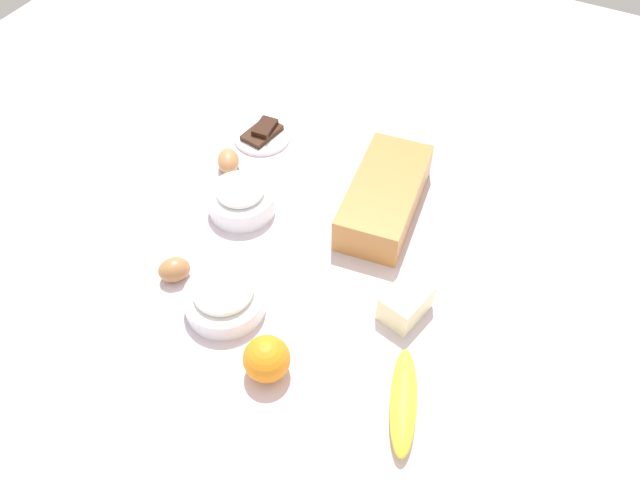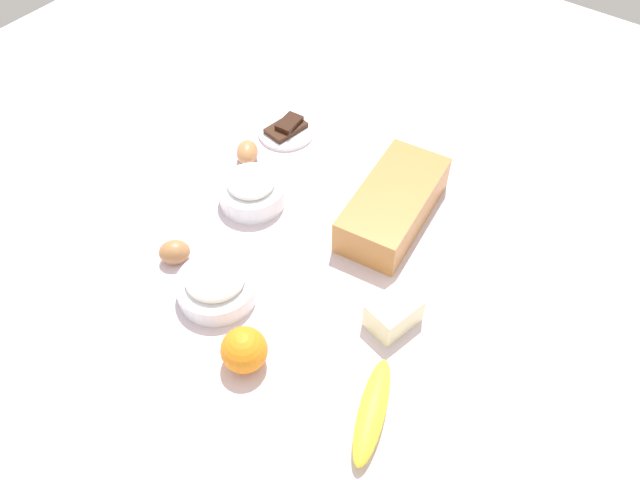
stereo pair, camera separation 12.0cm
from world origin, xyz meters
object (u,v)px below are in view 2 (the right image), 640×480
object	(u,v)px
egg_beside_bowl	(175,252)
chocolate_plate	(286,130)
flour_bowl	(216,284)
butter_block	(394,313)
sugar_bowl	(252,190)
banana	(372,411)
orange_fruit	(244,350)
loaf_pan	(393,204)
egg_near_butter	(247,152)

from	to	relation	value
egg_beside_bowl	chocolate_plate	bearing A→B (deg)	8.49
flour_bowl	butter_block	xyz separation A→B (m)	(0.14, -0.29, -0.00)
butter_block	egg_beside_bowl	bearing A→B (deg)	107.12
sugar_bowl	banana	distance (m)	0.53
banana	egg_beside_bowl	bearing A→B (deg)	84.77
flour_bowl	sugar_bowl	world-z (taller)	sugar_bowl
sugar_bowl	butter_block	distance (m)	0.41
orange_fruit	butter_block	bearing A→B (deg)	-36.11
loaf_pan	orange_fruit	xyz separation A→B (m)	(-0.43, 0.02, -0.00)
flour_bowl	sugar_bowl	xyz separation A→B (m)	(0.22, 0.10, 0.00)
butter_block	loaf_pan	bearing A→B (deg)	32.57
egg_beside_bowl	orange_fruit	bearing A→B (deg)	-109.24
orange_fruit	egg_beside_bowl	size ratio (longest dim) A/B	1.32
orange_fruit	egg_beside_bowl	xyz separation A→B (m)	(0.09, 0.26, -0.02)
chocolate_plate	flour_bowl	bearing A→B (deg)	-157.07
banana	egg_near_butter	bearing A→B (deg)	58.38
orange_fruit	sugar_bowl	bearing A→B (deg)	38.72
loaf_pan	orange_fruit	distance (m)	0.43
orange_fruit	chocolate_plate	world-z (taller)	orange_fruit
sugar_bowl	egg_near_butter	distance (m)	0.13
sugar_bowl	flour_bowl	bearing A→B (deg)	-154.75
chocolate_plate	butter_block	bearing A→B (deg)	-121.74
flour_bowl	egg_near_butter	world-z (taller)	flour_bowl
egg_beside_bowl	chocolate_plate	distance (m)	0.43
loaf_pan	butter_block	size ratio (longest dim) A/B	3.27
flour_bowl	chocolate_plate	bearing A→B (deg)	22.93
orange_fruit	butter_block	size ratio (longest dim) A/B	0.88
sugar_bowl	chocolate_plate	xyz separation A→B (m)	(0.21, 0.08, -0.02)
loaf_pan	banana	size ratio (longest dim) A/B	1.55
banana	chocolate_plate	size ratio (longest dim) A/B	1.46
flour_bowl	chocolate_plate	size ratio (longest dim) A/B	1.14
banana	chocolate_plate	xyz separation A→B (m)	(0.47, 0.55, -0.01)
loaf_pan	chocolate_plate	size ratio (longest dim) A/B	2.27
sugar_bowl	butter_block	size ratio (longest dim) A/B	1.54
banana	butter_block	bearing A→B (deg)	21.91
flour_bowl	egg_beside_bowl	bearing A→B (deg)	84.21
loaf_pan	egg_near_butter	distance (m)	0.35
sugar_bowl	egg_near_butter	size ratio (longest dim) A/B	2.13
flour_bowl	orange_fruit	xyz separation A→B (m)	(-0.08, -0.13, 0.01)
banana	butter_block	distance (m)	0.19
sugar_bowl	loaf_pan	bearing A→B (deg)	-62.92
egg_near_butter	egg_beside_bowl	xyz separation A→B (m)	(-0.30, -0.07, 0.00)
loaf_pan	chocolate_plate	xyz separation A→B (m)	(0.08, 0.34, -0.03)
flour_bowl	egg_near_butter	distance (m)	0.37
egg_beside_bowl	butter_block	bearing A→B (deg)	-72.88
flour_bowl	egg_near_butter	bearing A→B (deg)	32.14
banana	egg_near_butter	xyz separation A→B (m)	(0.34, 0.56, 0.00)
loaf_pan	banana	bearing A→B (deg)	-159.40
flour_bowl	egg_beside_bowl	xyz separation A→B (m)	(0.01, 0.12, -0.01)
orange_fruit	egg_near_butter	distance (m)	0.51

